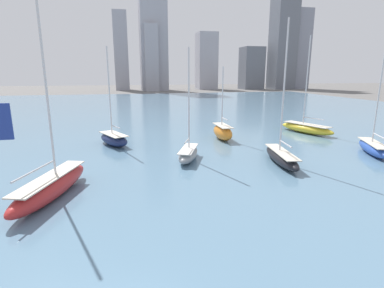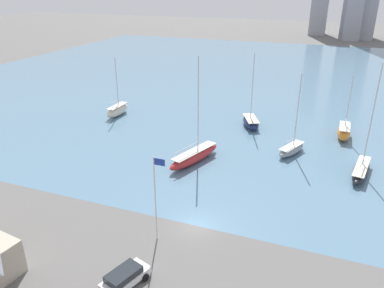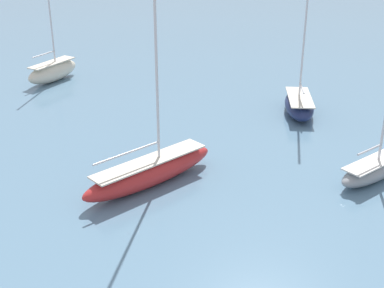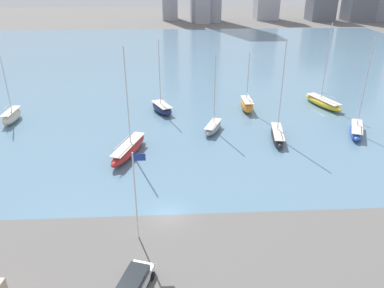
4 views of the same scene
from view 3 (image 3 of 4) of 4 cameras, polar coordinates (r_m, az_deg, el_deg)
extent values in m
ellipsoid|color=beige|center=(59.48, -14.63, 7.47)|extent=(2.05, 6.90, 2.07)
cube|color=beige|center=(59.22, -14.73, 8.38)|extent=(1.68, 5.66, 0.10)
cube|color=#2D2D33|center=(59.65, -14.57, 6.95)|extent=(0.19, 1.24, 0.93)
cylinder|color=silver|center=(58.50, -14.88, 13.00)|extent=(0.18, 0.18, 9.44)
cylinder|color=silver|center=(58.22, -15.57, 9.20)|extent=(0.21, 3.12, 0.14)
ellipsoid|color=gray|center=(38.93, 18.74, -2.68)|extent=(4.23, 6.75, 1.41)
cube|color=silver|center=(38.65, 18.87, -1.81)|extent=(3.47, 5.54, 0.10)
cube|color=#2D2D33|center=(39.10, 18.66, -3.18)|extent=(0.60, 1.15, 0.64)
cylinder|color=silver|center=(37.55, 18.41, -0.58)|extent=(1.13, 2.45, 0.14)
ellipsoid|color=#B72828|center=(36.24, -4.48, -3.04)|extent=(5.29, 10.75, 1.84)
cube|color=beige|center=(35.85, -4.52, -1.80)|extent=(4.34, 8.82, 0.10)
cube|color=#2D2D33|center=(36.48, -4.45, -3.74)|extent=(0.76, 1.87, 0.83)
cylinder|color=silver|center=(33.87, -3.83, 9.13)|extent=(0.18, 0.18, 13.69)
cylinder|color=silver|center=(34.40, -6.92, -0.96)|extent=(1.78, 4.95, 0.14)
ellipsoid|color=#19234C|center=(49.36, 11.35, 4.06)|extent=(5.16, 7.30, 1.63)
cube|color=beige|center=(49.11, 11.43, 4.90)|extent=(4.23, 5.99, 0.10)
cube|color=#2D2D33|center=(49.51, 11.31, 3.58)|extent=(0.67, 1.19, 0.73)
cylinder|color=silver|center=(48.01, 11.95, 11.77)|extent=(0.18, 0.18, 11.73)
cylinder|color=silver|center=(47.91, 11.65, 5.84)|extent=(1.31, 2.61, 0.14)
camera|label=1|loc=(14.46, -43.28, -15.37)|focal=28.00mm
camera|label=2|loc=(21.25, -151.06, -2.22)|focal=35.00mm
camera|label=4|loc=(25.86, -126.15, 1.37)|focal=35.00mm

